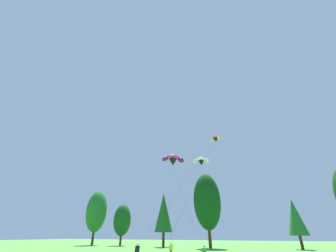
% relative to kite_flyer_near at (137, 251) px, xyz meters
% --- Properties ---
extents(treeline_tree_a, '(5.54, 5.54, 13.86)m').
position_rel_kite_flyer_near_xyz_m(treeline_tree_a, '(-31.50, 28.95, 7.41)').
color(treeline_tree_a, '#472D19').
rests_on(treeline_tree_a, ground_plane).
extents(treeline_tree_b, '(4.45, 4.45, 9.80)m').
position_rel_kite_flyer_near_xyz_m(treeline_tree_b, '(-22.93, 29.44, 4.94)').
color(treeline_tree_b, '#472D19').
rests_on(treeline_tree_b, ground_plane).
extents(treeline_tree_c, '(4.11, 4.11, 11.43)m').
position_rel_kite_flyer_near_xyz_m(treeline_tree_c, '(-9.82, 27.05, 6.17)').
color(treeline_tree_c, '#472D19').
rests_on(treeline_tree_c, ground_plane).
extents(treeline_tree_d, '(5.85, 5.85, 15.01)m').
position_rel_kite_flyer_near_xyz_m(treeline_tree_d, '(0.75, 26.99, 8.10)').
color(treeline_tree_d, '#472D19').
rests_on(treeline_tree_d, ground_plane).
extents(treeline_tree_e, '(3.55, 3.55, 8.89)m').
position_rel_kite_flyer_near_xyz_m(treeline_tree_e, '(17.28, 29.66, 4.58)').
color(treeline_tree_e, '#472D19').
rests_on(treeline_tree_e, ground_plane).
extents(kite_flyer_near, '(0.40, 0.60, 1.69)m').
position_rel_kite_flyer_near_xyz_m(kite_flyer_near, '(0.00, 0.00, 0.00)').
color(kite_flyer_near, navy).
rests_on(kite_flyer_near, ground_plane).
extents(kite_flyer_mid, '(0.60, 0.63, 1.69)m').
position_rel_kite_flyer_near_xyz_m(kite_flyer_mid, '(2.16, 3.68, 0.01)').
color(kite_flyer_mid, navy).
rests_on(kite_flyer_mid, ground_plane).
extents(parafoil_kite_high_red_yellow, '(8.03, 12.92, 16.36)m').
position_rel_kite_flyer_near_xyz_m(parafoil_kite_high_red_yellow, '(6.83, 12.20, 16.03)').
color(parafoil_kite_high_red_yellow, red).
extents(parafoil_kite_mid_white, '(3.36, 13.34, 13.99)m').
position_rel_kite_flyer_near_xyz_m(parafoil_kite_mid_white, '(3.01, 16.17, 13.78)').
color(parafoil_kite_mid_white, white).
extents(parafoil_kite_far_magenta, '(8.66, 12.10, 12.56)m').
position_rel_kite_flyer_near_xyz_m(parafoil_kite_far_magenta, '(0.26, 9.12, 12.32)').
color(parafoil_kite_far_magenta, '#D12893').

